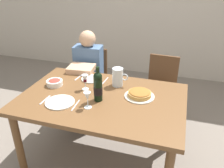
# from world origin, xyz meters

# --- Properties ---
(ground_plane) EXTENTS (8.00, 8.00, 0.00)m
(ground_plane) POSITION_xyz_m (0.00, 0.00, 0.00)
(ground_plane) COLOR slate
(dining_table) EXTENTS (1.50, 1.00, 0.76)m
(dining_table) POSITION_xyz_m (0.00, 0.00, 0.67)
(dining_table) COLOR brown
(dining_table) RESTS_ON ground
(wine_bottle) EXTENTS (0.08, 0.08, 0.32)m
(wine_bottle) POSITION_xyz_m (-0.01, -0.06, 0.90)
(wine_bottle) COLOR black
(wine_bottle) RESTS_ON dining_table
(water_pitcher) EXTENTS (0.16, 0.11, 0.18)m
(water_pitcher) POSITION_xyz_m (0.07, 0.27, 0.84)
(water_pitcher) COLOR silver
(water_pitcher) RESTS_ON dining_table
(baked_tart) EXTENTS (0.28, 0.28, 0.06)m
(baked_tart) POSITION_xyz_m (0.33, 0.11, 0.79)
(baked_tart) COLOR silver
(baked_tart) RESTS_ON dining_table
(salad_bowl) EXTENTS (0.16, 0.16, 0.06)m
(salad_bowl) POSITION_xyz_m (-0.53, 0.08, 0.79)
(salad_bowl) COLOR white
(salad_bowl) RESTS_ON dining_table
(wine_glass_left_diner) EXTENTS (0.06, 0.06, 0.15)m
(wine_glass_left_diner) POSITION_xyz_m (-0.20, 0.09, 0.87)
(wine_glass_left_diner) COLOR silver
(wine_glass_left_diner) RESTS_ON dining_table
(wine_glass_right_diner) EXTENTS (0.06, 0.06, 0.15)m
(wine_glass_right_diner) POSITION_xyz_m (-0.05, -0.21, 0.86)
(wine_glass_right_diner) COLOR silver
(wine_glass_right_diner) RESTS_ON dining_table
(dinner_plate_left_setting) EXTENTS (0.22, 0.22, 0.01)m
(dinner_plate_left_setting) POSITION_xyz_m (-0.23, 0.32, 0.77)
(dinner_plate_left_setting) COLOR silver
(dinner_plate_left_setting) RESTS_ON dining_table
(dinner_plate_right_setting) EXTENTS (0.26, 0.26, 0.01)m
(dinner_plate_right_setting) POSITION_xyz_m (-0.32, -0.21, 0.77)
(dinner_plate_right_setting) COLOR silver
(dinner_plate_right_setting) RESTS_ON dining_table
(fork_left_setting) EXTENTS (0.03, 0.16, 0.00)m
(fork_left_setting) POSITION_xyz_m (-0.38, 0.32, 0.76)
(fork_left_setting) COLOR silver
(fork_left_setting) RESTS_ON dining_table
(knife_left_setting) EXTENTS (0.02, 0.18, 0.00)m
(knife_left_setting) POSITION_xyz_m (-0.08, 0.32, 0.76)
(knife_left_setting) COLOR silver
(knife_left_setting) RESTS_ON dining_table
(knife_right_setting) EXTENTS (0.02, 0.18, 0.00)m
(knife_right_setting) POSITION_xyz_m (-0.17, -0.21, 0.76)
(knife_right_setting) COLOR silver
(knife_right_setting) RESTS_ON dining_table
(spoon_right_setting) EXTENTS (0.02, 0.16, 0.00)m
(spoon_right_setting) POSITION_xyz_m (-0.47, -0.21, 0.76)
(spoon_right_setting) COLOR silver
(spoon_right_setting) RESTS_ON dining_table
(chair_left) EXTENTS (0.44, 0.44, 0.87)m
(chair_left) POSITION_xyz_m (-0.46, 0.89, 0.50)
(chair_left) COLOR brown
(chair_left) RESTS_ON ground
(diner_left) EXTENTS (0.37, 0.53, 1.16)m
(diner_left) POSITION_xyz_m (-0.44, 0.65, 0.62)
(diner_left) COLOR #4C6B93
(diner_left) RESTS_ON ground
(chair_right) EXTENTS (0.42, 0.42, 0.87)m
(chair_right) POSITION_xyz_m (0.45, 0.89, 0.50)
(chair_right) COLOR brown
(chair_right) RESTS_ON ground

